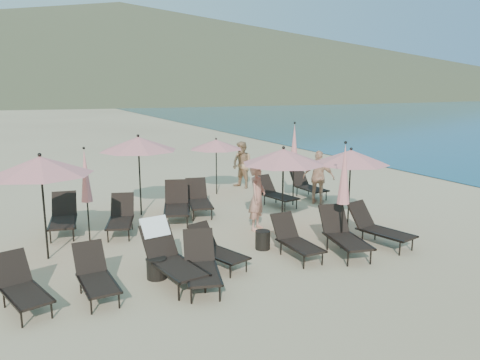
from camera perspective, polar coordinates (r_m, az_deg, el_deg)
name	(u,v)px	position (r m, az deg, el deg)	size (l,w,h in m)	color
ground	(303,253)	(11.15, 7.70, -8.81)	(800.00, 800.00, 0.00)	#D6BA8C
volcanic_headland	(138,50)	(321.54, -12.27, 15.21)	(690.00, 690.00, 55.00)	brown
lounger_0	(21,286)	(9.18, -25.11, -11.63)	(0.98, 1.63, 0.88)	black
lounger_1	(169,254)	(9.53, -8.68, -8.89)	(0.95, 1.92, 1.15)	black
lounger_2	(201,264)	(9.25, -4.75, -10.15)	(1.04, 1.75, 0.94)	black
lounger_3	(295,239)	(10.78, 6.77, -7.18)	(0.59, 1.53, 0.88)	black
lounger_4	(343,234)	(11.18, 12.49, -6.41)	(1.01, 1.83, 0.99)	black
lounger_5	(378,227)	(11.97, 16.50, -5.50)	(0.99, 1.77, 0.96)	black
lounger_6	(63,216)	(13.21, -20.73, -4.15)	(0.92, 1.79, 0.98)	black
lounger_7	(121,217)	(12.78, -14.32, -4.36)	(1.08, 1.74, 0.94)	black
lounger_8	(177,204)	(13.64, -7.74, -2.87)	(1.24, 1.96, 1.05)	black
lounger_9	(199,199)	(14.29, -5.06, -2.30)	(1.02, 1.80, 0.98)	black
lounger_10	(275,193)	(15.22, 4.31, -1.54)	(0.90, 1.68, 0.92)	black
lounger_11	(307,185)	(16.53, 8.19, -0.58)	(0.69, 1.63, 0.92)	black
lounger_12	(216,249)	(10.17, -2.92, -8.35)	(0.99, 1.57, 0.85)	black
lounger_13	(95,275)	(9.20, -17.22, -10.99)	(0.66, 1.55, 0.87)	black
umbrella_open_0	(40,166)	(11.02, -23.15, 1.62)	(2.24, 2.24, 2.41)	black
umbrella_open_1	(283,157)	(12.00, 5.31, 2.86)	(2.16, 2.16, 2.33)	black
umbrella_open_2	(351,157)	(12.91, 13.36, 2.76)	(2.06, 2.06, 2.22)	black
umbrella_open_3	(138,144)	(14.06, -12.29, 4.33)	(2.27, 2.27, 2.45)	black
umbrella_open_4	(216,144)	(16.59, -2.93, 4.36)	(1.89, 1.89, 2.04)	black
umbrella_closed_0	(344,175)	(11.15, 12.59, 0.64)	(0.30, 0.30, 2.59)	black
umbrella_closed_1	(294,148)	(15.10, 6.62, 3.96)	(0.32, 0.32, 2.72)	black
umbrella_closed_2	(86,176)	(12.03, -18.31, 0.44)	(0.28, 0.28, 2.39)	black
side_table_0	(157,268)	(9.76, -10.13, -10.52)	(0.41, 0.41, 0.43)	black
side_table_1	(263,240)	(11.25, 2.78, -7.31)	(0.36, 0.36, 0.45)	black
beachgoer_a	(257,197)	(12.58, 2.11, -2.09)	(0.65, 0.43, 1.79)	tan
beachgoer_b	(242,165)	(17.74, 0.26, 1.86)	(0.86, 0.67, 1.77)	tan
beachgoer_c	(319,177)	(15.52, 9.57, 0.31)	(1.04, 0.43, 1.77)	tan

